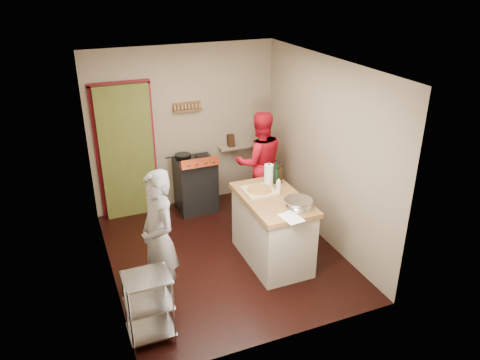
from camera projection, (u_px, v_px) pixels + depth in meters
name	position (u px, v px, depth m)	size (l,w,h in m)	color
floor	(224.00, 254.00, 6.50)	(3.50, 3.50, 0.00)	black
back_wall	(145.00, 143.00, 7.31)	(3.00, 0.44, 2.60)	gray
left_wall	(102.00, 187.00, 5.44)	(0.04, 3.50, 2.60)	gray
right_wall	(324.00, 152.00, 6.48)	(0.04, 3.50, 2.60)	gray
ceiling	(221.00, 64.00, 5.41)	(3.00, 3.50, 0.02)	white
stove	(196.00, 184.00, 7.53)	(0.60, 0.63, 1.00)	black
wire_shelving	(149.00, 304.00, 4.87)	(0.48, 0.40, 0.80)	silver
island	(273.00, 227.00, 6.18)	(0.74, 1.35, 1.26)	beige
person_stripe	(159.00, 238.00, 5.33)	(0.60, 0.39, 1.65)	#B2B2B7
person_red	(260.00, 162.00, 7.37)	(0.80, 0.62, 1.65)	red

